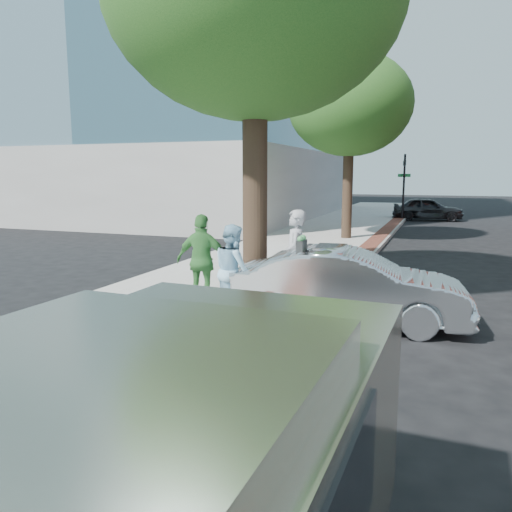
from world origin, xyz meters
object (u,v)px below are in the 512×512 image
at_px(person_green, 203,261).
at_px(bg_car, 428,209).
at_px(person_gray, 295,257).
at_px(sedan_silver, 349,287).
at_px(parking_meter, 301,259).
at_px(person_officer, 233,270).

xyz_separation_m(person_green, bg_car, (3.37, 22.37, -0.37)).
distance_m(person_gray, person_green, 1.80).
relative_size(person_green, sedan_silver, 0.43).
height_order(person_gray, person_green, person_gray).
height_order(parking_meter, person_officer, person_officer).
distance_m(parking_meter, person_gray, 1.03).
bearing_deg(person_green, bg_car, -104.14).
distance_m(parking_meter, person_officer, 1.23).
bearing_deg(person_gray, person_officer, -47.28).
xyz_separation_m(parking_meter, sedan_silver, (0.77, 0.38, -0.52)).
height_order(parking_meter, person_gray, person_gray).
relative_size(parking_meter, person_gray, 0.80).
bearing_deg(person_green, person_gray, -156.11).
bearing_deg(person_green, parking_meter, 172.67).
relative_size(person_officer, bg_car, 0.42).
bearing_deg(sedan_silver, person_gray, 57.61).
xyz_separation_m(person_gray, bg_car, (1.81, 21.49, -0.40)).
height_order(person_green, bg_car, person_green).
relative_size(parking_meter, person_officer, 0.89).
bearing_deg(person_officer, person_gray, -72.81).
relative_size(person_officer, sedan_silver, 0.40).
bearing_deg(sedan_silver, bg_car, -8.33).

